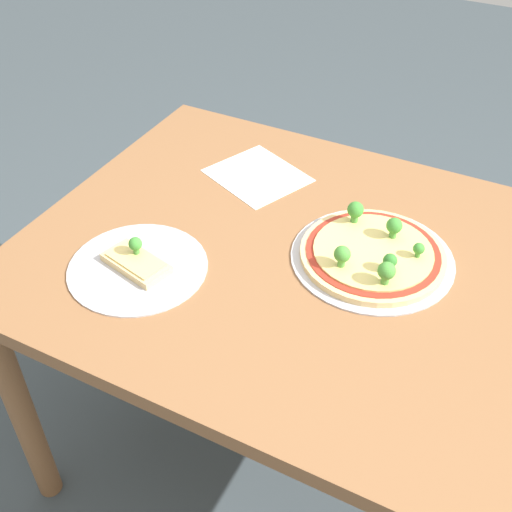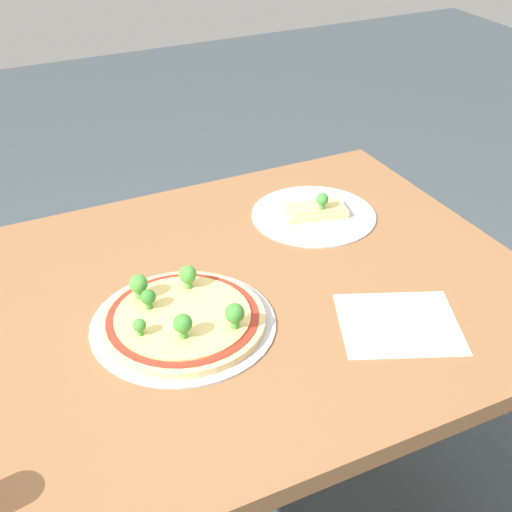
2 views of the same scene
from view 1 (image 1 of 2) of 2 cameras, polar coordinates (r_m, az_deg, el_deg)
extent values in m
plane|color=#3D474C|center=(1.90, 4.95, -17.54)|extent=(8.00, 8.00, 0.00)
cube|color=brown|center=(1.36, 6.63, -1.25)|extent=(1.31, 0.93, 0.04)
cylinder|color=brown|center=(1.66, -20.16, -12.69)|extent=(0.06, 0.06, 0.69)
cylinder|color=brown|center=(2.07, -5.19, 2.76)|extent=(0.06, 0.06, 0.69)
cylinder|color=#B7B7BC|center=(1.37, 10.28, -0.17)|extent=(0.34, 0.34, 0.00)
cylinder|color=#E5C17F|center=(1.36, 10.33, 0.11)|extent=(0.30, 0.30, 0.01)
cylinder|color=#A82D1E|center=(1.36, 10.37, 0.37)|extent=(0.28, 0.28, 0.00)
cylinder|color=#EACC75|center=(1.35, 10.38, 0.47)|extent=(0.25, 0.25, 0.00)
sphere|color=#337A2D|center=(1.29, 11.84, -0.40)|extent=(0.03, 0.03, 0.03)
cylinder|color=#3F8136|center=(1.31, 11.73, -1.01)|extent=(0.01, 0.01, 0.01)
sphere|color=#479338|center=(1.26, 11.54, -1.29)|extent=(0.04, 0.04, 0.04)
cylinder|color=#51973E|center=(1.28, 11.40, -2.08)|extent=(0.02, 0.02, 0.02)
sphere|color=#3D8933|center=(1.34, 14.28, 0.65)|extent=(0.02, 0.02, 0.02)
cylinder|color=#488E3A|center=(1.35, 14.17, 0.14)|extent=(0.01, 0.01, 0.01)
sphere|color=#3D8933|center=(1.41, 8.91, 4.08)|extent=(0.04, 0.04, 0.04)
cylinder|color=#488E3A|center=(1.42, 8.81, 3.32)|extent=(0.02, 0.02, 0.02)
sphere|color=#3D8933|center=(1.38, 12.20, 2.66)|extent=(0.03, 0.03, 0.03)
cylinder|color=#488E3A|center=(1.39, 12.07, 1.94)|extent=(0.02, 0.02, 0.02)
sphere|color=#479338|center=(1.29, 7.68, 0.17)|extent=(0.03, 0.03, 0.03)
cylinder|color=#51973E|center=(1.30, 7.60, -0.58)|extent=(0.02, 0.02, 0.02)
cylinder|color=#B7B7BC|center=(1.35, -10.45, -0.99)|extent=(0.29, 0.29, 0.00)
cube|color=#E5C17F|center=(1.34, -10.59, -0.64)|extent=(0.16, 0.11, 0.02)
cube|color=#EACC75|center=(1.33, -10.64, -0.32)|extent=(0.13, 0.09, 0.00)
sphere|color=#3D8933|center=(1.33, -10.68, 1.08)|extent=(0.03, 0.03, 0.03)
cylinder|color=#488E3A|center=(1.34, -10.58, 0.47)|extent=(0.01, 0.01, 0.01)
cube|color=white|center=(1.60, 0.13, 7.17)|extent=(0.28, 0.26, 0.00)
camera|label=2|loc=(2.01, 35.90, 32.63)|focal=50.00mm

